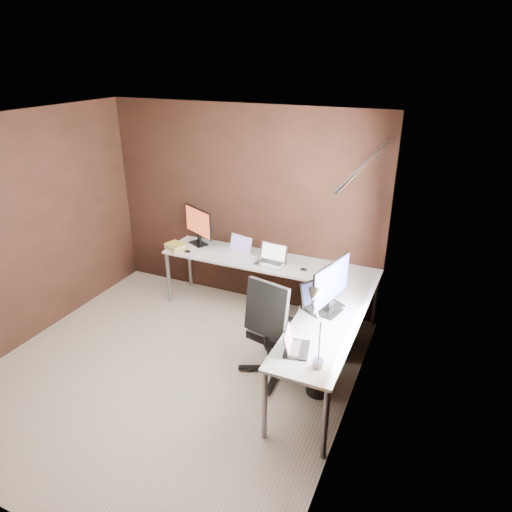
# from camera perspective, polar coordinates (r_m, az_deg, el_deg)

# --- Properties ---
(room) EXTENTS (3.60, 3.60, 2.50)m
(room) POSITION_cam_1_polar(r_m,az_deg,el_deg) (4.18, -7.66, -0.93)
(room) COLOR #C2B096
(room) RESTS_ON ground
(desk) EXTENTS (2.65, 2.25, 0.73)m
(desk) POSITION_cam_1_polar(r_m,az_deg,el_deg) (5.03, 3.37, -3.79)
(desk) COLOR white
(desk) RESTS_ON ground
(drawer_pedestal) EXTENTS (0.42, 0.50, 0.60)m
(drawer_pedestal) POSITION_cam_1_polar(r_m,az_deg,el_deg) (5.17, 9.86, -8.16)
(drawer_pedestal) COLOR white
(drawer_pedestal) RESTS_ON ground
(monitor_left) EXTENTS (0.51, 0.28, 0.49)m
(monitor_left) POSITION_cam_1_polar(r_m,az_deg,el_deg) (5.93, -7.21, 3.95)
(monitor_left) COLOR black
(monitor_left) RESTS_ON desk
(monitor_right) EXTENTS (0.21, 0.64, 0.53)m
(monitor_right) POSITION_cam_1_polar(r_m,az_deg,el_deg) (4.35, 9.37, -3.58)
(monitor_right) COLOR black
(monitor_right) RESTS_ON desk
(laptop_white) EXTENTS (0.37, 0.30, 0.22)m
(laptop_white) POSITION_cam_1_polar(r_m,az_deg,el_deg) (5.68, -2.26, 0.76)
(laptop_white) COLOR white
(laptop_white) RESTS_ON desk
(laptop_silver) EXTENTS (0.36, 0.27, 0.23)m
(laptop_silver) POSITION_cam_1_polar(r_m,az_deg,el_deg) (5.41, 1.94, -0.41)
(laptop_silver) COLOR silver
(laptop_silver) RESTS_ON desk
(laptop_black_big) EXTENTS (0.43, 0.47, 0.26)m
(laptop_black_big) POSITION_cam_1_polar(r_m,az_deg,el_deg) (4.57, 7.96, -5.54)
(laptop_black_big) COLOR black
(laptop_black_big) RESTS_ON desk
(laptop_black_small) EXTENTS (0.26, 0.32, 0.20)m
(laptop_black_small) POSITION_cam_1_polar(r_m,az_deg,el_deg) (3.92, 4.73, -11.07)
(laptop_black_small) COLOR black
(laptop_black_small) RESTS_ON desk
(book_stack) EXTENTS (0.32, 0.30, 0.08)m
(book_stack) POSITION_cam_1_polar(r_m,az_deg,el_deg) (5.89, -10.02, 1.18)
(book_stack) COLOR tan
(book_stack) RESTS_ON desk
(mouse_left) EXTENTS (0.10, 0.07, 0.04)m
(mouse_left) POSITION_cam_1_polar(r_m,az_deg,el_deg) (5.77, -8.56, 0.57)
(mouse_left) COLOR black
(mouse_left) RESTS_ON desk
(mouse_corner) EXTENTS (0.10, 0.07, 0.03)m
(mouse_corner) POSITION_cam_1_polar(r_m,az_deg,el_deg) (5.26, 5.98, -1.69)
(mouse_corner) COLOR black
(mouse_corner) RESTS_ON desk
(desk_lamp) EXTENTS (0.20, 0.24, 0.65)m
(desk_lamp) POSITION_cam_1_polar(r_m,az_deg,el_deg) (3.62, 7.39, -7.63)
(desk_lamp) COLOR slate
(desk_lamp) RESTS_ON desk
(office_chair) EXTENTS (0.63, 0.65, 1.12)m
(office_chair) POSITION_cam_1_polar(r_m,az_deg,el_deg) (4.67, 2.64, -11.27)
(office_chair) COLOR black
(office_chair) RESTS_ON ground
(wastebasket) EXTENTS (0.32, 0.32, 0.28)m
(wastebasket) POSITION_cam_1_polar(r_m,az_deg,el_deg) (4.60, 7.88, -15.08)
(wastebasket) COLOR black
(wastebasket) RESTS_ON ground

